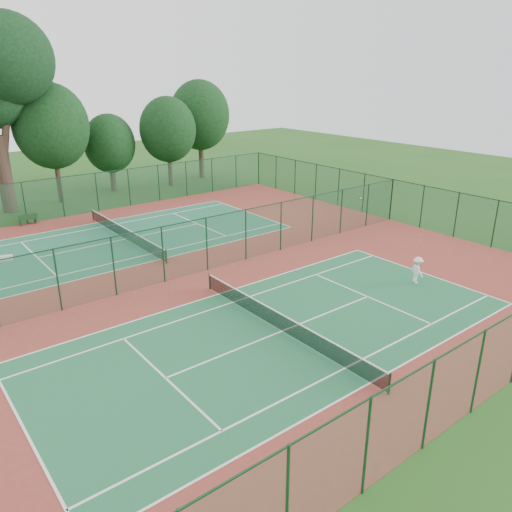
# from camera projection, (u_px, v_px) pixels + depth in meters

# --- Properties ---
(ground) EXTENTS (120.00, 120.00, 0.00)m
(ground) POSITION_uv_depth(u_px,v_px,m) (187.00, 276.00, 31.02)
(ground) COLOR #235019
(ground) RESTS_ON ground
(red_pad) EXTENTS (40.00, 36.00, 0.01)m
(red_pad) POSITION_uv_depth(u_px,v_px,m) (187.00, 275.00, 31.02)
(red_pad) COLOR maroon
(red_pad) RESTS_ON ground
(court_near) EXTENTS (23.77, 10.97, 0.01)m
(court_near) POSITION_uv_depth(u_px,v_px,m) (282.00, 331.00, 24.40)
(court_near) COLOR #20653C
(court_near) RESTS_ON red_pad
(court_far) EXTENTS (23.77, 10.97, 0.01)m
(court_far) POSITION_uv_depth(u_px,v_px,m) (125.00, 239.00, 37.64)
(court_far) COLOR #216A49
(court_far) RESTS_ON red_pad
(fence_north) EXTENTS (40.00, 0.09, 3.50)m
(fence_north) POSITION_uv_depth(u_px,v_px,m) (80.00, 194.00, 43.64)
(fence_north) COLOR #194C33
(fence_north) RESTS_ON ground
(fence_south) EXTENTS (40.00, 0.09, 3.50)m
(fence_south) POSITION_uv_depth(u_px,v_px,m) (454.00, 388.00, 17.17)
(fence_south) COLOR #1C5530
(fence_south) RESTS_ON ground
(fence_east) EXTENTS (0.09, 36.00, 3.50)m
(fence_east) POSITION_uv_depth(u_px,v_px,m) (391.00, 199.00, 41.99)
(fence_east) COLOR #1A4F35
(fence_east) RESTS_ON ground
(fence_divider) EXTENTS (40.00, 0.09, 3.50)m
(fence_divider) POSITION_uv_depth(u_px,v_px,m) (186.00, 249.00, 30.40)
(fence_divider) COLOR #174525
(fence_divider) RESTS_ON ground
(tennis_net_near) EXTENTS (0.10, 12.90, 0.97)m
(tennis_net_near) POSITION_uv_depth(u_px,v_px,m) (282.00, 322.00, 24.21)
(tennis_net_near) COLOR #14371D
(tennis_net_near) RESTS_ON ground
(tennis_net_far) EXTENTS (0.10, 12.90, 0.97)m
(tennis_net_far) POSITION_uv_depth(u_px,v_px,m) (125.00, 232.00, 37.45)
(tennis_net_far) COLOR #14371A
(tennis_net_far) RESTS_ON ground
(player_near) EXTENTS (0.96, 1.21, 1.65)m
(player_near) POSITION_uv_depth(u_px,v_px,m) (417.00, 270.00, 29.64)
(player_near) COLOR white
(player_near) RESTS_ON court_near
(bench) EXTENTS (1.47, 0.45, 0.90)m
(bench) POSITION_uv_depth(u_px,v_px,m) (28.00, 219.00, 41.04)
(bench) COLOR #123416
(bench) RESTS_ON red_pad
(kit_bag) EXTENTS (0.95, 0.58, 0.33)m
(kit_bag) POSITION_uv_depth(u_px,v_px,m) (6.00, 258.00, 33.42)
(kit_bag) COLOR silver
(kit_bag) RESTS_ON red_pad
(stray_ball_a) EXTENTS (0.07, 0.07, 0.07)m
(stray_ball_a) POSITION_uv_depth(u_px,v_px,m) (278.00, 256.00, 34.16)
(stray_ball_a) COLOR #CEEA36
(stray_ball_a) RESTS_ON red_pad
(stray_ball_b) EXTENTS (0.07, 0.07, 0.07)m
(stray_ball_b) POSITION_uv_depth(u_px,v_px,m) (233.00, 265.00, 32.50)
(stray_ball_b) COLOR yellow
(stray_ball_b) RESTS_ON red_pad
(stray_ball_c) EXTENTS (0.06, 0.06, 0.06)m
(stray_ball_c) POSITION_uv_depth(u_px,v_px,m) (136.00, 293.00, 28.50)
(stray_ball_c) COLOR #CED230
(stray_ball_c) RESTS_ON red_pad
(evergreen_row) EXTENTS (39.00, 5.00, 12.00)m
(evergreen_row) POSITION_uv_depth(u_px,v_px,m) (64.00, 200.00, 49.15)
(evergreen_row) COLOR black
(evergreen_row) RESTS_ON ground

